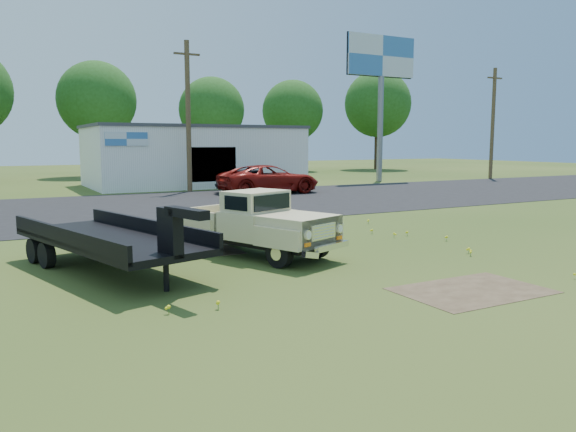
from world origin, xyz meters
The scene contains 16 objects.
ground centered at (0.00, 0.00, 0.00)m, with size 140.00×140.00×0.00m, color #2F4817.
asphalt_lot centered at (0.00, 15.00, 0.00)m, with size 90.00×14.00×0.02m, color black.
dirt_patch_a centered at (1.50, -3.00, 0.00)m, with size 3.00×2.00×0.01m, color #483726.
dirt_patch_b centered at (-2.00, 3.50, 0.00)m, with size 2.20×1.60×0.01m, color #483726.
commercial_building centered at (6.00, 26.99, 2.10)m, with size 14.20×8.20×4.15m.
billboard centered at (20.00, 24.04, 8.54)m, with size 6.10×0.45×11.05m.
utility_pole_mid centered at (4.00, 22.00, 4.60)m, with size 1.60×0.30×9.00m.
utility_pole_east centered at (30.00, 22.00, 4.60)m, with size 1.60×0.30×9.00m.
treeline_d centered at (2.00, 40.50, 6.62)m, with size 6.72×6.72×10.00m.
treeline_e centered at (12.00, 39.00, 5.98)m, with size 6.08×6.08×9.04m.
treeline_f centered at (22.00, 41.50, 6.30)m, with size 6.40×6.40×9.52m.
treeline_g centered at (32.00, 40.00, 7.25)m, with size 7.36×7.36×10.95m.
vintage_pickup_truck centered at (-0.80, 2.37, 0.87)m, with size 1.86×4.78×1.74m, color #D1BB8C, non-canonical shape.
flatbed_trailer centered at (-4.60, 2.29, 0.88)m, with size 2.16×6.47×1.76m, color black, non-canonical shape.
red_pickup centered at (7.72, 18.59, 0.83)m, with size 2.76×5.99×1.66m, color maroon.
dark_sedan centered at (7.28, 20.18, 0.73)m, with size 1.73×4.31×1.47m, color black.
Camera 1 is at (-7.07, -10.94, 2.98)m, focal length 35.00 mm.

